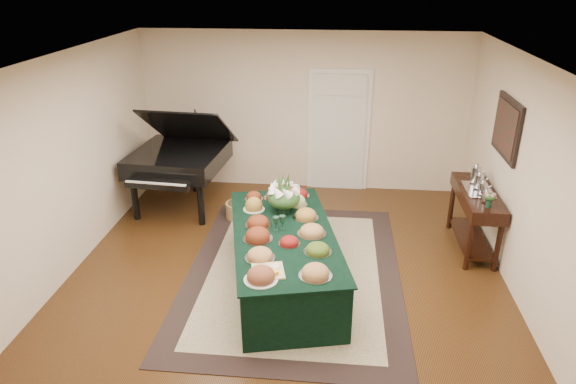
# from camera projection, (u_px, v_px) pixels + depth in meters

# --- Properties ---
(ground) EXTENTS (6.00, 6.00, 0.00)m
(ground) POSITION_uv_depth(u_px,v_px,m) (286.00, 277.00, 6.53)
(ground) COLOR black
(ground) RESTS_ON ground
(area_rug) EXTENTS (2.71, 3.79, 0.01)m
(area_rug) POSITION_uv_depth(u_px,v_px,m) (294.00, 272.00, 6.62)
(area_rug) COLOR black
(area_rug) RESTS_ON ground
(kitchen_doorway) EXTENTS (1.05, 0.07, 2.10)m
(kitchen_doorway) POSITION_uv_depth(u_px,v_px,m) (339.00, 132.00, 8.77)
(kitchen_doorway) COLOR white
(kitchen_doorway) RESTS_ON ground
(buffet_table) EXTENTS (1.71, 2.71, 0.73)m
(buffet_table) POSITION_uv_depth(u_px,v_px,m) (284.00, 258.00, 6.24)
(buffet_table) COLOR black
(buffet_table) RESTS_ON ground
(food_platters) EXTENTS (1.23, 2.41, 0.13)m
(food_platters) POSITION_uv_depth(u_px,v_px,m) (281.00, 229.00, 6.07)
(food_platters) COLOR silver
(food_platters) RESTS_ON buffet_table
(cutting_board) EXTENTS (0.39, 0.39, 0.10)m
(cutting_board) POSITION_uv_depth(u_px,v_px,m) (268.00, 268.00, 5.30)
(cutting_board) COLOR tan
(cutting_board) RESTS_ON buffet_table
(green_goblets) EXTENTS (0.15, 0.11, 0.18)m
(green_goblets) POSITION_uv_depth(u_px,v_px,m) (279.00, 223.00, 6.12)
(green_goblets) COLOR #13301E
(green_goblets) RESTS_ON buffet_table
(floral_centerpiece) EXTENTS (0.43, 0.43, 0.43)m
(floral_centerpiece) POSITION_uv_depth(u_px,v_px,m) (284.00, 194.00, 6.50)
(floral_centerpiece) COLOR #13301E
(floral_centerpiece) RESTS_ON buffet_table
(grand_piano) EXTENTS (1.58, 1.74, 1.69)m
(grand_piano) POSITION_uv_depth(u_px,v_px,m) (179.00, 158.00, 8.12)
(grand_piano) COLOR black
(grand_piano) RESTS_ON ground
(wicker_basket) EXTENTS (0.40, 0.40, 0.25)m
(wicker_basket) POSITION_uv_depth(u_px,v_px,m) (239.00, 210.00, 8.03)
(wicker_basket) COLOR olive
(wicker_basket) RESTS_ON ground
(mahogany_sideboard) EXTENTS (0.45, 1.38, 0.87)m
(mahogany_sideboard) POSITION_uv_depth(u_px,v_px,m) (476.00, 204.00, 6.94)
(mahogany_sideboard) COLOR black
(mahogany_sideboard) RESTS_ON ground
(tea_service) EXTENTS (0.34, 0.74, 0.30)m
(tea_service) POSITION_uv_depth(u_px,v_px,m) (480.00, 183.00, 6.82)
(tea_service) COLOR silver
(tea_service) RESTS_ON mahogany_sideboard
(pink_bouquet) EXTENTS (0.16, 0.16, 0.21)m
(pink_bouquet) POSITION_uv_depth(u_px,v_px,m) (490.00, 197.00, 6.35)
(pink_bouquet) COLOR #13301E
(pink_bouquet) RESTS_ON mahogany_sideboard
(wall_painting) EXTENTS (0.05, 0.95, 0.75)m
(wall_painting) POSITION_uv_depth(u_px,v_px,m) (507.00, 128.00, 6.49)
(wall_painting) COLOR black
(wall_painting) RESTS_ON ground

